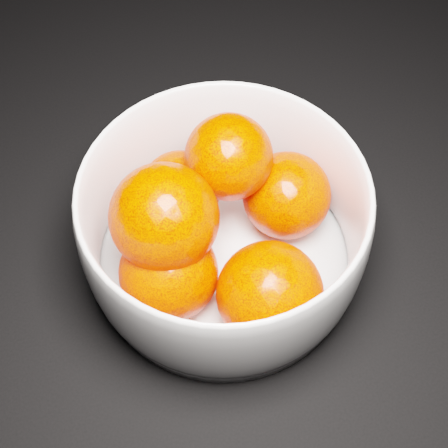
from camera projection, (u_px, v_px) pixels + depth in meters
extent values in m
cylinder|color=silver|center=(224.00, 259.00, 0.52)|extent=(0.21, 0.21, 0.01)
sphere|color=#FF2C00|center=(287.00, 196.00, 0.51)|extent=(0.07, 0.07, 0.07)
sphere|color=#FF2C00|center=(180.00, 190.00, 0.51)|extent=(0.07, 0.07, 0.07)
sphere|color=#FF2C00|center=(169.00, 273.00, 0.47)|extent=(0.08, 0.08, 0.08)
sphere|color=#FF2C00|center=(270.00, 294.00, 0.46)|extent=(0.08, 0.08, 0.08)
sphere|color=#FF2C00|center=(229.00, 157.00, 0.48)|extent=(0.07, 0.07, 0.07)
sphere|color=#FF2C00|center=(164.00, 217.00, 0.45)|extent=(0.08, 0.08, 0.08)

